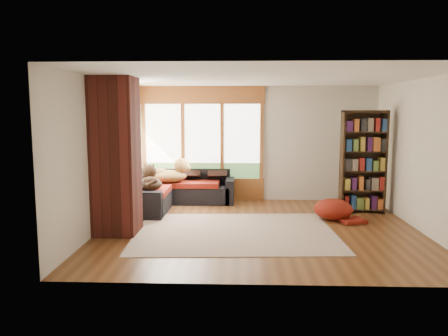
% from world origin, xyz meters
% --- Properties ---
extents(floor, '(5.50, 5.50, 0.00)m').
position_xyz_m(floor, '(0.00, 0.00, 0.00)').
color(floor, '#563117').
rests_on(floor, ground).
extents(ceiling, '(5.50, 5.50, 0.00)m').
position_xyz_m(ceiling, '(0.00, 0.00, 2.60)').
color(ceiling, white).
extents(wall_back, '(5.50, 0.04, 2.60)m').
position_xyz_m(wall_back, '(0.00, 2.50, 1.30)').
color(wall_back, silver).
rests_on(wall_back, ground).
extents(wall_front, '(5.50, 0.04, 2.60)m').
position_xyz_m(wall_front, '(0.00, -2.50, 1.30)').
color(wall_front, silver).
rests_on(wall_front, ground).
extents(wall_left, '(0.04, 5.00, 2.60)m').
position_xyz_m(wall_left, '(-2.75, 0.00, 1.30)').
color(wall_left, silver).
rests_on(wall_left, ground).
extents(wall_right, '(0.04, 5.00, 2.60)m').
position_xyz_m(wall_right, '(2.75, 0.00, 1.30)').
color(wall_right, silver).
rests_on(wall_right, ground).
extents(windows_back, '(2.82, 0.10, 1.90)m').
position_xyz_m(windows_back, '(-1.20, 2.47, 1.35)').
color(windows_back, '#995726').
rests_on(windows_back, wall_back).
extents(windows_left, '(0.10, 2.62, 1.90)m').
position_xyz_m(windows_left, '(-2.72, 1.20, 1.35)').
color(windows_left, '#995726').
rests_on(windows_left, wall_left).
extents(roller_blind, '(0.03, 0.72, 0.90)m').
position_xyz_m(roller_blind, '(-2.69, 2.03, 1.75)').
color(roller_blind, '#88A062').
rests_on(roller_blind, wall_left).
extents(brick_chimney, '(0.70, 0.70, 2.60)m').
position_xyz_m(brick_chimney, '(-2.40, -0.35, 1.30)').
color(brick_chimney, '#471914').
rests_on(brick_chimney, ground).
extents(sectional_sofa, '(2.20, 2.20, 0.80)m').
position_xyz_m(sectional_sofa, '(-1.95, 1.70, 0.30)').
color(sectional_sofa, black).
rests_on(sectional_sofa, ground).
extents(area_rug, '(3.48, 2.73, 0.01)m').
position_xyz_m(area_rug, '(-0.42, -0.26, 0.01)').
color(area_rug, beige).
rests_on(area_rug, ground).
extents(bookshelf, '(0.88, 0.29, 2.06)m').
position_xyz_m(bookshelf, '(2.14, 1.35, 1.03)').
color(bookshelf, black).
rests_on(bookshelf, ground).
extents(pouf, '(0.79, 0.79, 0.39)m').
position_xyz_m(pouf, '(1.43, 0.70, 0.21)').
color(pouf, maroon).
rests_on(pouf, area_rug).
extents(dog_tan, '(0.93, 0.68, 0.47)m').
position_xyz_m(dog_tan, '(-1.84, 1.93, 0.77)').
color(dog_tan, brown).
rests_on(dog_tan, sectional_sofa).
extents(dog_brindle, '(0.64, 0.85, 0.42)m').
position_xyz_m(dog_brindle, '(-2.13, 1.04, 0.75)').
color(dog_brindle, black).
rests_on(dog_brindle, sectional_sofa).
extents(throw_pillows, '(1.98, 1.68, 0.45)m').
position_xyz_m(throw_pillows, '(-1.92, 1.85, 0.76)').
color(throw_pillows, '#2D201A').
rests_on(throw_pillows, sectional_sofa).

